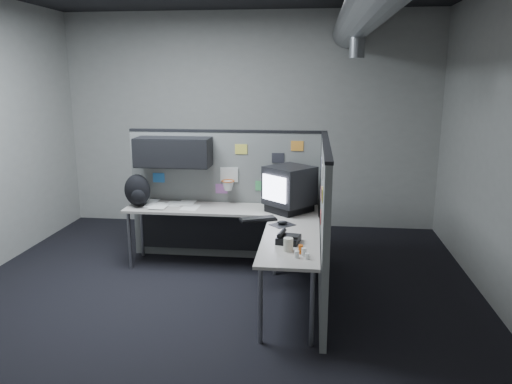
# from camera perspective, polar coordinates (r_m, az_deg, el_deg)

# --- Properties ---
(room) EXTENTS (5.62, 5.62, 3.22)m
(room) POSITION_cam_1_polar(r_m,az_deg,el_deg) (4.72, 1.54, 11.03)
(room) COLOR black
(room) RESTS_ON ground
(partition_back) EXTENTS (2.44, 0.42, 1.63)m
(partition_back) POSITION_cam_1_polar(r_m,az_deg,el_deg) (6.19, -4.98, 1.21)
(partition_back) COLOR slate
(partition_back) RESTS_ON ground
(partition_right) EXTENTS (0.07, 2.23, 1.63)m
(partition_right) POSITION_cam_1_polar(r_m,az_deg,el_deg) (5.12, 7.75, -3.44)
(partition_right) COLOR slate
(partition_right) RESTS_ON ground
(desk) EXTENTS (2.31, 2.11, 0.73)m
(desk) POSITION_cam_1_polar(r_m,az_deg,el_deg) (5.70, -2.03, -3.75)
(desk) COLOR #AFA69E
(desk) RESTS_ON ground
(monitor) EXTENTS (0.65, 0.65, 0.53)m
(monitor) POSITION_cam_1_polar(r_m,az_deg,el_deg) (5.76, 3.83, 0.41)
(monitor) COLOR black
(monitor) RESTS_ON desk
(keyboard) EXTENTS (0.42, 0.29, 0.04)m
(keyboard) POSITION_cam_1_polar(r_m,az_deg,el_deg) (5.44, 0.25, -3.12)
(keyboard) COLOR black
(keyboard) RESTS_ON desk
(mouse) EXTENTS (0.29, 0.29, 0.05)m
(mouse) POSITION_cam_1_polar(r_m,az_deg,el_deg) (5.28, 3.04, -3.62)
(mouse) COLOR black
(mouse) RESTS_ON desk
(phone) EXTENTS (0.24, 0.26, 0.11)m
(phone) POSITION_cam_1_polar(r_m,az_deg,el_deg) (4.74, 3.68, -5.32)
(phone) COLOR black
(phone) RESTS_ON desk
(bottles) EXTENTS (0.13, 0.16, 0.08)m
(bottles) POSITION_cam_1_polar(r_m,az_deg,el_deg) (4.40, 5.26, -6.89)
(bottles) COLOR silver
(bottles) RESTS_ON desk
(cup) EXTENTS (0.09, 0.09, 0.12)m
(cup) POSITION_cam_1_polar(r_m,az_deg,el_deg) (4.51, 3.71, -6.02)
(cup) COLOR beige
(cup) RESTS_ON desk
(papers) EXTENTS (0.77, 0.49, 0.02)m
(papers) POSITION_cam_1_polar(r_m,az_deg,el_deg) (6.18, -9.94, -1.41)
(papers) COLOR white
(papers) RESTS_ON desk
(backpack) EXTENTS (0.33, 0.30, 0.39)m
(backpack) POSITION_cam_1_polar(r_m,az_deg,el_deg) (6.17, -13.39, 0.14)
(backpack) COLOR black
(backpack) RESTS_ON desk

